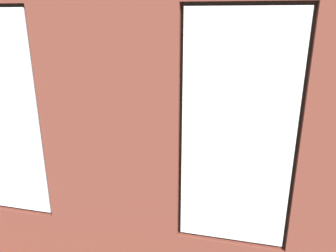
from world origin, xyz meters
The scene contains 16 objects.
ground_plane centered at (0.00, 0.00, -0.05)m, with size 7.22×5.63×0.10m, color brown.
brick_wall_with_windows centered at (0.00, 2.43, 1.61)m, with size 6.62×0.30×3.27m.
couch_by_window centered at (0.31, 1.78, 0.33)m, with size 1.72×0.87×0.80m.
coffee_table centered at (-0.22, -0.24, 0.36)m, with size 1.49×0.76×0.40m.
cup_ceramic centered at (-0.63, -0.37, 0.45)m, with size 0.08×0.08×0.10m, color #B23D38.
candle_jar centered at (-0.33, -0.12, 0.45)m, with size 0.08×0.08×0.09m, color #B7333D.
table_plant_small centered at (-0.03, -0.33, 0.52)m, with size 0.14×0.14×0.22m.
remote_gray centered at (0.23, -0.12, 0.42)m, with size 0.05×0.17×0.02m, color #59595B.
remote_black centered at (-0.22, -0.24, 0.42)m, with size 0.05×0.17×0.02m, color black.
media_console centered at (2.96, -0.58, 0.28)m, with size 1.14×0.42×0.55m, color black.
tv_flatscreen centered at (2.96, -0.58, 0.92)m, with size 1.11×0.20×0.74m.
papasan_chair centered at (1.00, -1.61, 0.44)m, with size 1.11×1.11×0.70m.
potted_plant_corner_near_left centered at (-2.76, -1.81, 0.63)m, with size 0.57×0.57×0.93m.
potted_plant_foreground_right centered at (2.66, -1.76, 0.56)m, with size 0.68×0.68×0.84m.
potted_plant_near_tv centered at (2.42, 0.44, 0.65)m, with size 0.99×1.01×1.33m.
potted_plant_between_couches centered at (-1.02, 1.73, 0.65)m, with size 0.96×0.99×1.17m.
Camera 1 is at (-1.16, 5.04, 2.63)m, focal length 35.00 mm.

